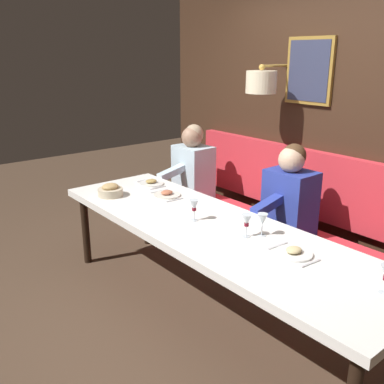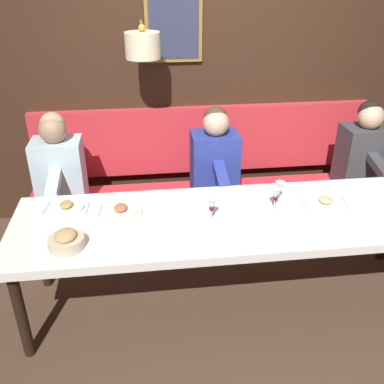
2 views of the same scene
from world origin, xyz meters
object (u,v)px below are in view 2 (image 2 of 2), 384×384
diner_near (215,155)px  wine_glass_1 (280,188)px  dining_table (233,223)px  wine_glass_0 (276,195)px  bread_bowl (66,241)px  diner_middle (58,163)px  diner_nearest (364,148)px  wine_glass_3 (212,205)px

diner_near → wine_glass_1: diner_near is taller
dining_table → wine_glass_0: size_ratio=18.38×
wine_glass_1 → bread_bowl: (-0.38, 1.45, -0.07)m
dining_table → wine_glass_0: (0.06, -0.30, 0.17)m
wine_glass_0 → wine_glass_1: same height
wine_glass_0 → bread_bowl: 1.42m
diner_near → bread_bowl: size_ratio=3.60×
diner_middle → dining_table: bearing=-124.3°
wine_glass_0 → diner_nearest: bearing=-52.2°
wine_glass_3 → bread_bowl: wine_glass_3 is taller
diner_near → wine_glass_3: bearing=168.9°
wine_glass_3 → diner_near: bearing=-11.1°
wine_glass_1 → wine_glass_3: bearing=109.0°
diner_middle → wine_glass_1: bearing=-113.8°
diner_nearest → wine_glass_3: bearing=120.8°
diner_middle → wine_glass_1: (-0.73, -1.65, 0.04)m
dining_table → wine_glass_1: (0.15, -0.36, 0.17)m
diner_middle → wine_glass_3: 1.45m
wine_glass_1 → dining_table: bearing=112.6°
dining_table → wine_glass_1: wine_glass_1 is taller
diner_middle → wine_glass_0: (-0.83, -1.59, 0.04)m
dining_table → bread_bowl: (-0.23, 1.09, 0.11)m
diner_middle → bread_bowl: (-1.11, -0.21, -0.03)m
wine_glass_1 → wine_glass_3: size_ratio=1.00×
dining_table → diner_near: bearing=-1.3°
wine_glass_3 → bread_bowl: 0.95m
dining_table → bread_bowl: 1.11m
bread_bowl → dining_table: bearing=-78.0°
diner_near → dining_table: bearing=178.7°
dining_table → bread_bowl: bread_bowl is taller
dining_table → wine_glass_1: bearing=-67.4°
diner_nearest → dining_table: bearing=122.8°
dining_table → diner_near: 0.89m
diner_nearest → diner_middle: size_ratio=1.00×
wine_glass_3 → bread_bowl: (-0.20, 0.93, -0.07)m
diner_near → bread_bowl: (-1.11, 1.11, -0.03)m
diner_nearest → wine_glass_0: (-0.83, 1.06, 0.04)m
dining_table → diner_middle: diner_middle is taller
diner_nearest → diner_near: same height
diner_nearest → bread_bowl: (-1.11, 2.45, -0.03)m
wine_glass_1 → diner_nearest: bearing=-54.0°
dining_table → diner_nearest: size_ratio=3.81×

